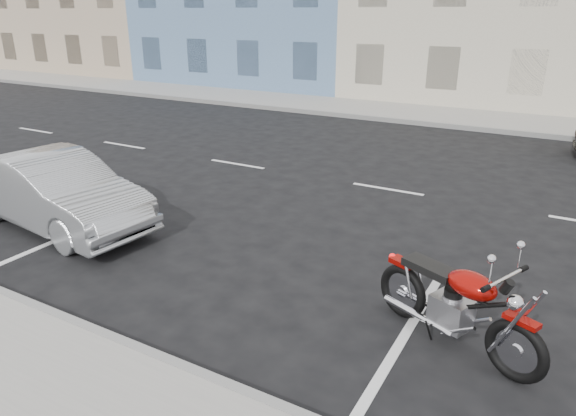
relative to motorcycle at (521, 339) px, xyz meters
The scene contains 6 objects.
ground 5.49m from the motorcycle, 103.14° to the left, with size 120.00×120.00×0.00m, color black.
sidewalk_far 15.36m from the motorcycle, 114.00° to the left, with size 80.00×3.40×0.15m, color gray.
curb_near 6.48m from the motorcycle, 164.97° to the right, with size 80.00×0.12×0.16m, color gray.
curb_far 13.82m from the motorcycle, 116.87° to the left, with size 80.00×0.12×0.16m, color gray.
motorcycle is the anchor object (origin of this frame).
sedan_silver 7.73m from the motorcycle, behind, with size 1.40×4.00×1.32m, color #989B9F.
Camera 1 is at (1.34, -10.33, 3.64)m, focal length 32.00 mm.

